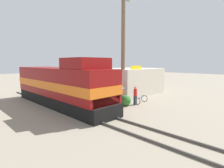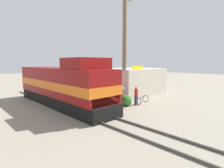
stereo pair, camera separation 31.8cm
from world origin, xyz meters
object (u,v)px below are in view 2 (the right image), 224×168
Objects in this scene: billboard_sign at (137,75)px; bicycle at (142,100)px; locomotive at (63,85)px; utility_pole at (125,44)px; person_bystander at (136,95)px; vendor_umbrella at (115,86)px.

billboard_sign is 2.16× the size of bicycle.
bicycle is (6.04, -4.58, -1.56)m from locomotive.
utility_pole is 6.98× the size of bicycle.
person_bystander is 1.12m from bicycle.
locomotive is 6.93m from person_bystander.
bicycle is (-1.75, -1.98, -2.34)m from billboard_sign.
vendor_umbrella is 4.30m from billboard_sign.
vendor_umbrella is 2.18m from person_bystander.
utility_pole reaches higher than billboard_sign.
person_bystander is at bearing -41.94° from locomotive.
vendor_umbrella is 0.57× the size of billboard_sign.
locomotive is at bearing 159.96° from utility_pole.
utility_pole reaches higher than bicycle.
billboard_sign is at bearing -18.46° from locomotive.
locomotive is 3.61× the size of billboard_sign.
person_bystander is (-2.68, -1.99, -1.71)m from billboard_sign.
utility_pole is 6.64× the size of person_bystander.
utility_pole is at bearing 68.97° from person_bystander.
locomotive is at bearing 138.06° from person_bystander.
person_bystander is at bearing -98.29° from bicycle.
billboard_sign is at bearing 9.13° from vendor_umbrella.
utility_pole is 5.66m from person_bystander.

